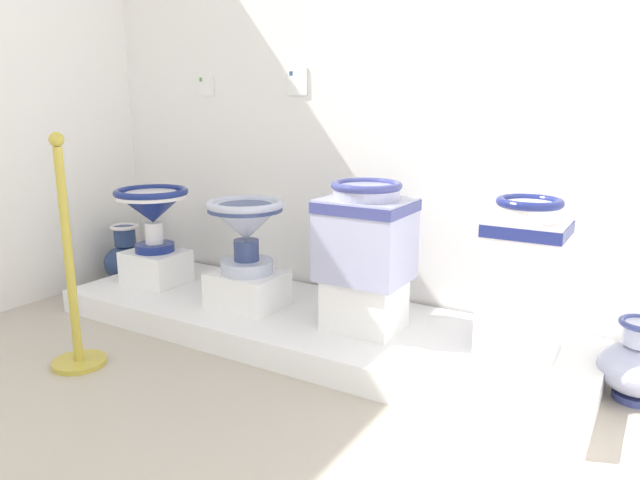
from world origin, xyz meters
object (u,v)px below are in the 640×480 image
object	(u,v)px
antique_toilet_rightmost	(245,224)
decorative_vase_corner	(126,259)
decorative_vase_companion	(638,366)
stanchion_post_near_left	(72,295)
antique_toilet_pale_glazed	(152,206)
antique_toilet_tall_cobalt	(365,229)
info_placard_second	(297,81)
plinth_block_rightmost	(247,289)
plinth_block_leftmost	(519,327)
info_placard_first	(206,85)
plinth_block_tall_cobalt	(364,304)
antique_toilet_leftmost	(526,248)
plinth_block_pale_glazed	(156,267)

from	to	relation	value
antique_toilet_rightmost	decorative_vase_corner	world-z (taller)	antique_toilet_rightmost
decorative_vase_companion	stanchion_post_near_left	bearing A→B (deg)	-156.43
antique_toilet_pale_glazed	antique_toilet_tall_cobalt	distance (m)	1.39
antique_toilet_pale_glazed	antique_toilet_rightmost	size ratio (longest dim) A/B	1.06
antique_toilet_tall_cobalt	info_placard_second	bearing A→B (deg)	145.64
info_placard_second	decorative_vase_companion	size ratio (longest dim) A/B	0.44
plinth_block_rightmost	antique_toilet_rightmost	xyz separation A→B (m)	(0.00, 0.00, 0.35)
info_placard_second	decorative_vase_corner	bearing A→B (deg)	-165.75
plinth_block_rightmost	decorative_vase_companion	xyz separation A→B (m)	(1.82, 0.21, -0.07)
antique_toilet_tall_cobalt	stanchion_post_near_left	world-z (taller)	stanchion_post_near_left
plinth_block_leftmost	decorative_vase_corner	distance (m)	2.56
info_placard_first	decorative_vase_companion	size ratio (longest dim) A/B	0.36
antique_toilet_pale_glazed	antique_toilet_rightmost	xyz separation A→B (m)	(0.72, -0.04, -0.02)
plinth_block_tall_cobalt	decorative_vase_companion	world-z (taller)	plinth_block_tall_cobalt
plinth_block_rightmost	antique_toilet_leftmost	size ratio (longest dim) A/B	0.86
plinth_block_leftmost	plinth_block_rightmost	bearing A→B (deg)	-175.52
plinth_block_rightmost	decorative_vase_companion	world-z (taller)	decorative_vase_companion
decorative_vase_corner	decorative_vase_companion	xyz separation A→B (m)	(3.01, -0.00, -0.02)
plinth_block_pale_glazed	plinth_block_leftmost	world-z (taller)	plinth_block_leftmost
antique_toilet_pale_glazed	stanchion_post_near_left	size ratio (longest dim) A/B	0.40
antique_toilet_tall_cobalt	decorative_vase_companion	size ratio (longest dim) A/B	1.35
plinth_block_rightmost	antique_toilet_tall_cobalt	distance (m)	0.78
plinth_block_rightmost	plinth_block_leftmost	world-z (taller)	plinth_block_leftmost
decorative_vase_corner	antique_toilet_rightmost	bearing A→B (deg)	-10.13
plinth_block_rightmost	info_placard_second	bearing A→B (deg)	91.06
antique_toilet_rightmost	plinth_block_leftmost	bearing A→B (deg)	4.48
plinth_block_tall_cobalt	antique_toilet_leftmost	world-z (taller)	antique_toilet_leftmost
antique_toilet_pale_glazed	info_placard_second	xyz separation A→B (m)	(0.71, 0.47, 0.70)
info_placard_second	antique_toilet_rightmost	bearing A→B (deg)	-88.94
antique_toilet_tall_cobalt	info_placard_second	world-z (taller)	info_placard_second
antique_toilet_pale_glazed	plinth_block_tall_cobalt	size ratio (longest dim) A/B	1.24
antique_toilet_tall_cobalt	plinth_block_leftmost	bearing A→B (deg)	4.95
antique_toilet_tall_cobalt	info_placard_second	distance (m)	1.07
antique_toilet_tall_cobalt	decorative_vase_corner	distance (m)	1.91
antique_toilet_pale_glazed	antique_toilet_tall_cobalt	world-z (taller)	antique_toilet_tall_cobalt
antique_toilet_tall_cobalt	decorative_vase_corner	world-z (taller)	antique_toilet_tall_cobalt
plinth_block_pale_glazed	antique_toilet_leftmost	size ratio (longest dim) A/B	0.80
antique_toilet_pale_glazed	antique_toilet_leftmost	bearing A→B (deg)	1.78
plinth_block_tall_cobalt	info_placard_second	bearing A→B (deg)	145.64
decorative_vase_corner	antique_toilet_pale_glazed	bearing A→B (deg)	-20.19
antique_toilet_rightmost	info_placard_second	size ratio (longest dim) A/B	2.67
plinth_block_leftmost	antique_toilet_pale_glazed	bearing A→B (deg)	-178.22
info_placard_second	plinth_block_leftmost	bearing A→B (deg)	-16.21
info_placard_second	antique_toilet_leftmost	bearing A→B (deg)	-16.21
plinth_block_pale_glazed	antique_toilet_pale_glazed	distance (m)	0.37
antique_toilet_tall_cobalt	info_placard_first	distance (m)	1.58
antique_toilet_pale_glazed	plinth_block_rightmost	world-z (taller)	antique_toilet_pale_glazed
info_placard_second	decorative_vase_corner	distance (m)	1.65
antique_toilet_pale_glazed	plinth_block_rightmost	size ratio (longest dim) A/B	1.16
plinth_block_rightmost	plinth_block_leftmost	size ratio (longest dim) A/B	1.18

